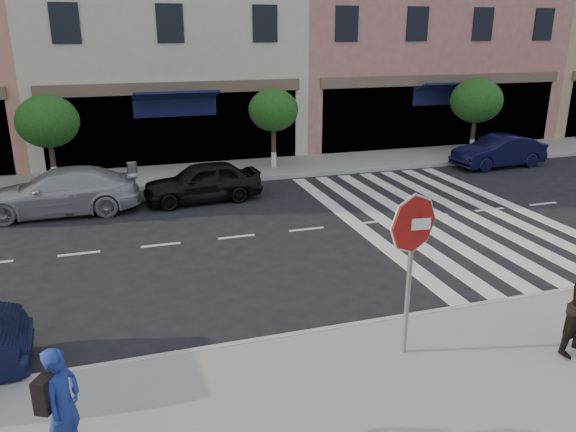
{
  "coord_description": "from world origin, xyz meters",
  "views": [
    {
      "loc": [
        -2.9,
        -9.89,
        5.33
      ],
      "look_at": [
        0.6,
        1.29,
        1.4
      ],
      "focal_mm": 35.0,
      "sensor_mm": 36.0,
      "label": 1
    }
  ],
  "objects_px": {
    "photographer": "(63,405)",
    "car_far_left": "(60,192)",
    "stop_sign": "(412,241)",
    "car_far_mid": "(203,182)",
    "car_far_right": "(499,151)"
  },
  "relations": [
    {
      "from": "car_far_left",
      "to": "car_far_right",
      "type": "distance_m",
      "value": 16.48
    },
    {
      "from": "car_far_left",
      "to": "car_far_mid",
      "type": "xyz_separation_m",
      "value": [
        4.3,
        0.0,
        -0.04
      ]
    },
    {
      "from": "stop_sign",
      "to": "photographer",
      "type": "relative_size",
      "value": 1.77
    },
    {
      "from": "car_far_left",
      "to": "car_far_mid",
      "type": "distance_m",
      "value": 4.3
    },
    {
      "from": "stop_sign",
      "to": "photographer",
      "type": "distance_m",
      "value": 5.45
    },
    {
      "from": "photographer",
      "to": "car_far_left",
      "type": "xyz_separation_m",
      "value": [
        -0.8,
        11.14,
        -0.26
      ]
    },
    {
      "from": "stop_sign",
      "to": "car_far_right",
      "type": "relative_size",
      "value": 0.73
    },
    {
      "from": "car_far_mid",
      "to": "car_far_right",
      "type": "xyz_separation_m",
      "value": [
        12.13,
        1.16,
        -0.01
      ]
    },
    {
      "from": "stop_sign",
      "to": "car_far_right",
      "type": "xyz_separation_m",
      "value": [
        10.4,
        11.37,
        -1.52
      ]
    },
    {
      "from": "car_far_left",
      "to": "stop_sign",
      "type": "bearing_deg",
      "value": 32.2
    },
    {
      "from": "car_far_left",
      "to": "photographer",
      "type": "bearing_deg",
      "value": 5.74
    },
    {
      "from": "photographer",
      "to": "car_far_left",
      "type": "relative_size",
      "value": 0.34
    },
    {
      "from": "photographer",
      "to": "car_far_left",
      "type": "bearing_deg",
      "value": 31.87
    },
    {
      "from": "photographer",
      "to": "car_far_left",
      "type": "distance_m",
      "value": 11.17
    },
    {
      "from": "photographer",
      "to": "car_far_mid",
      "type": "xyz_separation_m",
      "value": [
        3.5,
        11.14,
        -0.3
      ]
    }
  ]
}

